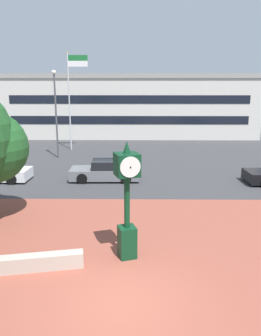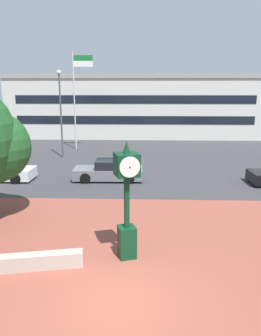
# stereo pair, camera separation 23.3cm
# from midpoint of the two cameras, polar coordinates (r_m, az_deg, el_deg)

# --- Properties ---
(ground_plane) EXTENTS (200.00, 200.00, 0.00)m
(ground_plane) POSITION_cam_midpoint_polar(r_m,az_deg,el_deg) (9.43, -1.77, -22.39)
(ground_plane) COLOR #38383A
(plaza_brick_paving) EXTENTS (44.00, 12.37, 0.01)m
(plaza_brick_paving) POSITION_cam_midpoint_polar(r_m,az_deg,el_deg) (11.26, -1.01, -15.84)
(plaza_brick_paving) COLOR brown
(plaza_brick_paving) RESTS_ON ground
(planter_wall) EXTENTS (3.22, 1.00, 0.50)m
(planter_wall) POSITION_cam_midpoint_polar(r_m,az_deg,el_deg) (11.09, -16.34, -15.50)
(planter_wall) COLOR #ADA393
(planter_wall) RESTS_ON ground
(street_clock) EXTENTS (0.92, 0.95, 3.97)m
(street_clock) POSITION_cam_midpoint_polar(r_m,az_deg,el_deg) (10.63, -0.03, -5.44)
(street_clock) COLOR #0C381E
(street_clock) RESTS_ON ground
(car_street_far) EXTENTS (4.31, 1.92, 1.28)m
(car_street_far) POSITION_cam_midpoint_polar(r_m,az_deg,el_deg) (20.37, -3.45, -0.54)
(car_street_far) COLOR slate
(car_street_far) RESTS_ON ground
(car_street_distant) EXTENTS (4.19, 1.85, 1.28)m
(car_street_distant) POSITION_cam_midpoint_polar(r_m,az_deg,el_deg) (21.84, -21.50, -0.51)
(car_street_distant) COLOR silver
(car_street_distant) RESTS_ON ground
(flagpole_primary) EXTENTS (1.86, 0.14, 8.80)m
(flagpole_primary) POSITION_cam_midpoint_polar(r_m,az_deg,el_deg) (30.87, -9.23, 13.00)
(flagpole_primary) COLOR silver
(flagpole_primary) RESTS_ON ground
(civic_building) EXTENTS (29.87, 13.82, 7.23)m
(civic_building) POSITION_cam_midpoint_polar(r_m,az_deg,el_deg) (43.04, 1.08, 11.05)
(civic_building) COLOR beige
(civic_building) RESTS_ON ground
(street_lamp_post) EXTENTS (0.36, 0.36, 7.04)m
(street_lamp_post) POSITION_cam_midpoint_polar(r_m,az_deg,el_deg) (27.30, -11.94, 10.66)
(street_lamp_post) COLOR #4C4C51
(street_lamp_post) RESTS_ON ground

